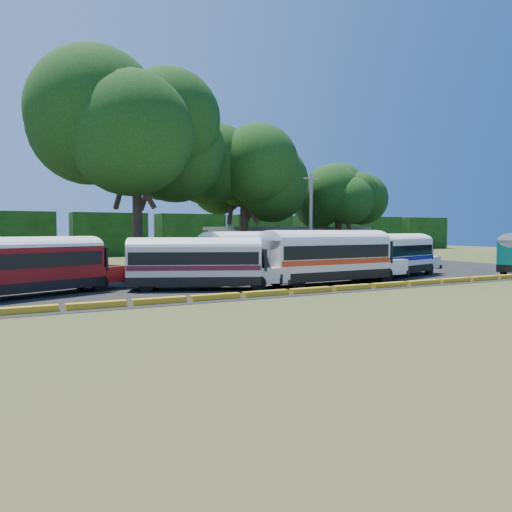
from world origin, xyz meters
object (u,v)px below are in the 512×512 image
bus_red (30,262)px  tree_west (136,131)px  bus_cream_west (198,260)px  bus_white_red (329,254)px

bus_red → tree_west: bearing=30.4°
bus_cream_west → bus_white_red: bus_white_red is taller
bus_red → bus_white_red: size_ratio=0.91×
bus_cream_west → tree_west: bearing=114.3°
bus_white_red → tree_west: 19.95m
bus_cream_west → tree_west: 16.92m
bus_white_red → tree_west: tree_west is taller
bus_red → bus_cream_west: bus_red is taller
bus_red → bus_white_red: 18.08m
bus_cream_west → bus_red: bearing=-165.2°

